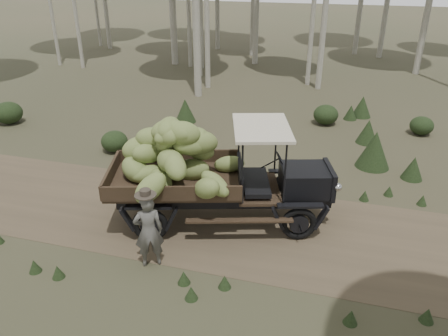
{
  "coord_description": "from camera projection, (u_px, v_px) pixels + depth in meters",
  "views": [
    {
      "loc": [
        2.65,
        -9.0,
        6.08
      ],
      "look_at": [
        0.02,
        0.17,
        1.47
      ],
      "focal_mm": 35.0,
      "sensor_mm": 36.0,
      "label": 1
    }
  ],
  "objects": [
    {
      "name": "undergrowth",
      "position": [
        257.0,
        250.0,
        9.18
      ],
      "size": [
        22.1,
        22.54,
        1.37
      ],
      "color": "#233319",
      "rests_on": "ground"
    },
    {
      "name": "dirt_track",
      "position": [
        221.0,
        222.0,
        11.09
      ],
      "size": [
        70.0,
        4.0,
        0.01
      ],
      "primitive_type": "cube",
      "color": "brown",
      "rests_on": "ground"
    },
    {
      "name": "farmer",
      "position": [
        149.0,
        230.0,
        9.23
      ],
      "size": [
        0.74,
        0.66,
        1.85
      ],
      "rotation": [
        0.0,
        0.0,
        3.66
      ],
      "color": "#524F4B",
      "rests_on": "ground"
    },
    {
      "name": "ground",
      "position": [
        221.0,
        223.0,
        11.09
      ],
      "size": [
        120.0,
        120.0,
        0.0
      ],
      "primitive_type": "plane",
      "color": "#473D2B",
      "rests_on": "ground"
    },
    {
      "name": "banana_truck",
      "position": [
        193.0,
        161.0,
        10.48
      ],
      "size": [
        5.79,
        3.61,
        2.79
      ],
      "rotation": [
        0.0,
        0.0,
        0.29
      ],
      "color": "black",
      "rests_on": "ground"
    }
  ]
}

